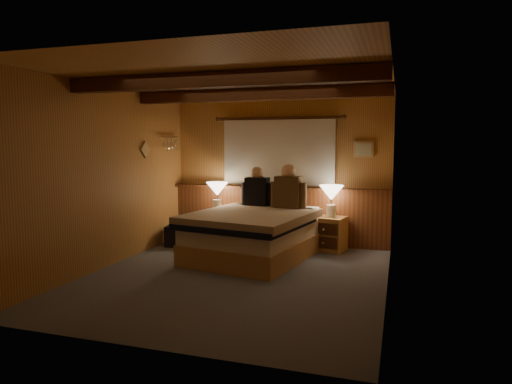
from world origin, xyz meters
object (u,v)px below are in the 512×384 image
at_px(nightstand_right, 329,234).
at_px(lamp_left, 217,191).
at_px(person_left, 257,190).
at_px(lamp_right, 331,195).
at_px(nightstand_left, 220,227).
at_px(duffel_bag, 184,235).
at_px(person_right, 288,190).
at_px(bed, 254,234).

relative_size(nightstand_right, lamp_left, 1.18).
bearing_deg(nightstand_right, person_left, -162.01).
relative_size(lamp_left, lamp_right, 0.96).
height_order(lamp_left, person_left, person_left).
relative_size(nightstand_left, duffel_bag, 0.99).
bearing_deg(nightstand_left, person_right, -19.50).
bearing_deg(nightstand_left, nightstand_right, -9.30).
distance_m(bed, lamp_right, 1.38).
xyz_separation_m(bed, nightstand_left, (-0.82, 0.71, -0.07)).
bearing_deg(duffel_bag, lamp_left, 27.09).
bearing_deg(nightstand_right, person_right, -145.80).
distance_m(bed, duffel_bag, 1.38).
xyz_separation_m(bed, nightstand_right, (0.96, 0.80, -0.09)).
distance_m(nightstand_right, lamp_right, 0.60).
relative_size(lamp_left, person_right, 0.67).
relative_size(nightstand_left, lamp_left, 1.25).
height_order(nightstand_left, lamp_right, lamp_right).
bearing_deg(nightstand_right, lamp_right, 59.97).
relative_size(nightstand_right, person_right, 0.80).
bearing_deg(bed, person_right, 66.51).
xyz_separation_m(nightstand_left, nightstand_right, (1.78, 0.08, -0.02)).
height_order(nightstand_left, duffel_bag, nightstand_left).
xyz_separation_m(nightstand_right, person_left, (-1.12, -0.12, 0.66)).
distance_m(nightstand_left, duffel_bag, 0.60).
relative_size(person_left, person_right, 0.92).
height_order(person_left, person_right, person_right).
bearing_deg(lamp_right, bed, -140.01).
bearing_deg(lamp_left, nightstand_right, 2.63).
relative_size(person_left, duffel_bag, 1.09).
xyz_separation_m(bed, person_left, (-0.17, 0.68, 0.57)).
distance_m(nightstand_right, person_left, 1.31).
distance_m(lamp_right, person_left, 1.16).
height_order(lamp_left, duffel_bag, lamp_left).
xyz_separation_m(person_left, duffel_bag, (-1.15, -0.29, -0.75)).
bearing_deg(duffel_bag, nightstand_right, 1.50).
bearing_deg(person_right, nightstand_left, 177.26).
xyz_separation_m(lamp_right, duffel_bag, (-2.30, -0.44, -0.69)).
height_order(bed, person_left, person_left).
bearing_deg(bed, lamp_right, 49.99).
bearing_deg(person_left, person_right, -9.53).
bearing_deg(person_left, lamp_right, 10.57).
xyz_separation_m(nightstand_left, lamp_left, (-0.04, 0.00, 0.60)).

